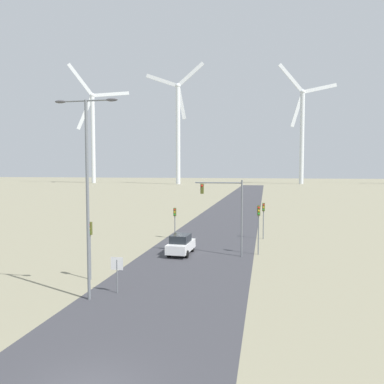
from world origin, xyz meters
TOP-DOWN VIEW (x-y plane):
  - road_surface at (0.00, 48.00)m, footprint 10.00×240.00m
  - streetlamp at (-4.27, 8.89)m, footprint 3.90×0.32m
  - stop_sign_near at (-3.08, 10.29)m, footprint 0.81×0.07m
  - traffic_light_post_near_left at (-6.05, 12.64)m, footprint 0.28×0.33m
  - traffic_light_post_near_right at (5.37, 22.66)m, footprint 0.28×0.34m
  - traffic_light_post_mid_left at (-3.89, 28.72)m, footprint 0.28×0.34m
  - traffic_light_post_mid_right at (5.75, 30.41)m, footprint 0.28×0.34m
  - traffic_light_mast_overhead at (2.56, 21.59)m, footprint 4.24×0.35m
  - car_approaching at (-1.54, 21.39)m, footprint 1.95×4.17m
  - wind_turbine_far_left at (-86.58, 179.02)m, footprint 28.88×15.96m
  - wind_turbine_left at (-37.60, 172.80)m, footprint 29.14×3.97m
  - wind_turbine_center at (23.77, 187.70)m, footprint 29.84×9.94m

SIDE VIEW (x-z plane):
  - road_surface at x=0.00m, z-range 0.00..0.01m
  - car_approaching at x=-1.54m, z-range 0.00..1.83m
  - stop_sign_near at x=-3.08m, z-range 0.45..2.73m
  - traffic_light_post_mid_left at x=-3.89m, z-range 0.81..4.24m
  - traffic_light_post_mid_right at x=5.75m, z-range 0.93..4.93m
  - traffic_light_post_near_left at x=-6.05m, z-range 0.94..5.01m
  - traffic_light_post_near_right at x=5.37m, z-range 1.02..5.49m
  - traffic_light_mast_overhead at x=2.56m, z-range 1.37..8.15m
  - streetlamp at x=-4.27m, z-range 1.38..13.17m
  - wind_turbine_center at x=23.77m, z-range -1.80..58.78m
  - wind_turbine_far_left at x=-86.58m, z-range -2.68..60.98m
  - wind_turbine_left at x=-37.60m, z-range -0.82..59.84m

